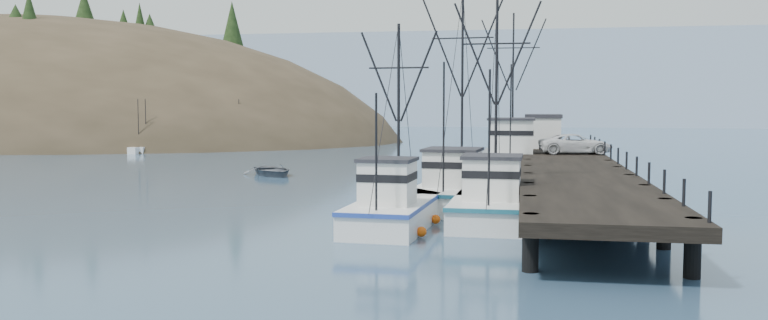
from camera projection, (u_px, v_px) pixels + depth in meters
ground at (253, 239)px, 31.42m from camera, size 400.00×400.00×0.00m
pier at (572, 171)px, 44.42m from camera, size 6.00×44.00×2.00m
distant_ridge at (519, 125)px, 196.25m from camera, size 360.00×40.00×26.00m
distant_ridge_far at (347, 123)px, 220.06m from camera, size 180.00×25.00×18.00m
moored_sailboats at (187, 147)px, 92.42m from camera, size 14.71×17.14×6.35m
trawler_near at (494, 203)px, 36.64m from camera, size 3.92×11.32×11.49m
trawler_mid at (394, 210)px, 34.51m from camera, size 3.68×9.62×9.75m
trawler_far at (458, 191)px, 41.99m from camera, size 4.89×12.41×12.48m
work_vessel at (511, 160)px, 58.67m from camera, size 4.77×15.77×13.22m
pier_shed at (543, 131)px, 62.16m from camera, size 3.00×3.20×2.80m
pickup_truck at (576, 144)px, 54.86m from camera, size 5.59×3.25×1.46m
motorboat at (272, 175)px, 59.31m from camera, size 6.24×6.55×1.10m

